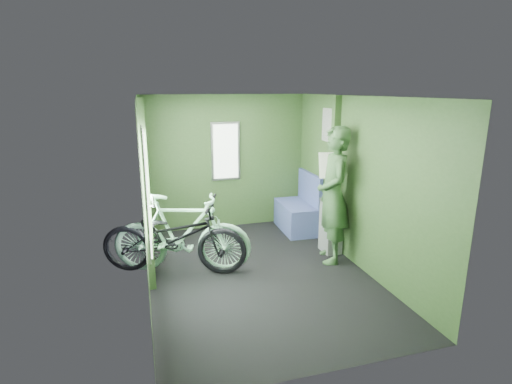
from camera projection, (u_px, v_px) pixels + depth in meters
room at (254, 167)px, 4.98m from camera, size 4.00×4.02×2.31m
bicycle_black at (176, 272)px, 5.35m from camera, size 2.06×1.34×1.06m
bicycle_mint at (184, 272)px, 5.36m from camera, size 1.92×1.12×1.14m
passenger at (333, 195)px, 5.52m from camera, size 0.61×0.80×1.91m
waste_box at (331, 226)px, 5.95m from camera, size 0.24×0.33×0.81m
bench_seat at (298, 214)px, 6.90m from camera, size 0.55×0.96×1.00m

